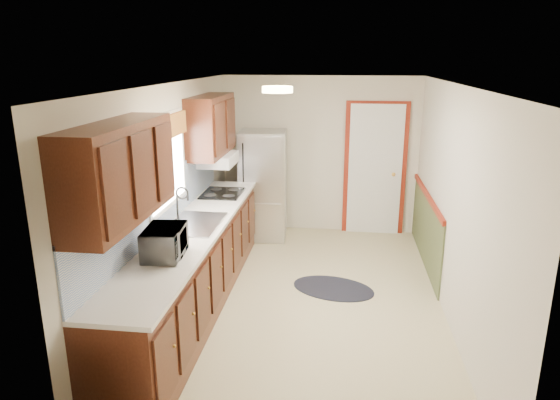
# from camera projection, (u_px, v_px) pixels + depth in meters

# --- Properties ---
(room_shell) EXTENTS (3.20, 5.20, 2.52)m
(room_shell) POSITION_uv_depth(u_px,v_px,m) (308.00, 200.00, 5.32)
(room_shell) COLOR #C4B98A
(room_shell) RESTS_ON ground
(kitchen_run) EXTENTS (0.63, 4.00, 2.20)m
(kitchen_run) POSITION_uv_depth(u_px,v_px,m) (189.00, 238.00, 5.29)
(kitchen_run) COLOR #3C180D
(kitchen_run) RESTS_ON ground
(back_wall_trim) EXTENTS (1.12, 2.30, 2.08)m
(back_wall_trim) POSITION_uv_depth(u_px,v_px,m) (385.00, 181.00, 7.39)
(back_wall_trim) COLOR maroon
(back_wall_trim) RESTS_ON ground
(ceiling_fixture) EXTENTS (0.30, 0.30, 0.06)m
(ceiling_fixture) POSITION_uv_depth(u_px,v_px,m) (278.00, 89.00, 4.84)
(ceiling_fixture) COLOR #FFD88C
(ceiling_fixture) RESTS_ON room_shell
(microwave) EXTENTS (0.31, 0.51, 0.33)m
(microwave) POSITION_uv_depth(u_px,v_px,m) (164.00, 239.00, 4.44)
(microwave) COLOR white
(microwave) RESTS_ON kitchen_run
(refrigerator) EXTENTS (0.72, 0.71, 1.63)m
(refrigerator) POSITION_uv_depth(u_px,v_px,m) (263.00, 185.00, 7.47)
(refrigerator) COLOR #B7B7BC
(refrigerator) RESTS_ON ground
(rug) EXTENTS (1.12, 0.89, 0.01)m
(rug) POSITION_uv_depth(u_px,v_px,m) (333.00, 288.00, 5.95)
(rug) COLOR black
(rug) RESTS_ON ground
(cooktop) EXTENTS (0.50, 0.60, 0.02)m
(cooktop) POSITION_uv_depth(u_px,v_px,m) (222.00, 193.00, 6.51)
(cooktop) COLOR black
(cooktop) RESTS_ON kitchen_run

